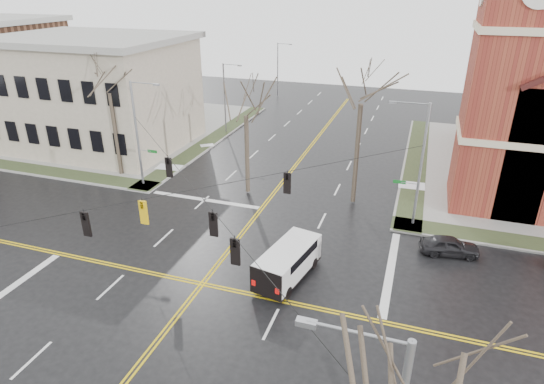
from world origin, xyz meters
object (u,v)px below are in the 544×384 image
(parked_car_a, at_px, (450,246))
(tree_nw_near, at_px, (246,111))
(streetlight_north_a, at_px, (226,96))
(cargo_van, at_px, (290,259))
(signal_pole_nw, at_px, (138,131))
(signal_pole_ne, at_px, (419,162))
(tree_ne, at_px, (361,97))
(tree_nw_far, at_px, (109,87))
(streetlight_north_b, at_px, (279,68))

(parked_car_a, distance_m, tree_nw_near, 17.98)
(streetlight_north_a, bearing_deg, parked_car_a, -38.92)
(cargo_van, distance_m, parked_car_a, 10.88)
(signal_pole_nw, bearing_deg, streetlight_north_a, 87.68)
(signal_pole_ne, height_order, parked_car_a, signal_pole_ne)
(tree_nw_near, height_order, tree_ne, tree_ne)
(signal_pole_ne, xyz_separation_m, tree_nw_far, (-26.08, 1.41, 3.19))
(tree_nw_far, height_order, tree_nw_near, tree_nw_far)
(cargo_van, bearing_deg, signal_pole_ne, 65.25)
(signal_pole_ne, height_order, streetlight_north_b, signal_pole_ne)
(signal_pole_nw, distance_m, streetlight_north_a, 16.52)
(signal_pole_nw, bearing_deg, parked_car_a, -7.58)
(signal_pole_nw, bearing_deg, cargo_van, -29.43)
(streetlight_north_a, relative_size, cargo_van, 1.43)
(tree_ne, bearing_deg, tree_nw_near, -174.12)
(tree_ne, bearing_deg, streetlight_north_a, 140.77)
(signal_pole_ne, xyz_separation_m, cargo_van, (-6.65, -9.02, -3.76))
(tree_nw_near, bearing_deg, tree_ne, 5.88)
(tree_ne, bearing_deg, signal_pole_nw, -172.61)
(cargo_van, bearing_deg, tree_nw_near, 134.64)
(signal_pole_nw, distance_m, streetlight_north_b, 36.51)
(signal_pole_nw, xyz_separation_m, tree_nw_near, (9.20, 1.43, 2.20))
(signal_pole_nw, xyz_separation_m, streetlight_north_b, (0.67, 36.50, -0.48))
(tree_nw_near, bearing_deg, signal_pole_ne, -6.07)
(cargo_van, relative_size, tree_nw_far, 0.50)
(streetlight_north_a, relative_size, streetlight_north_b, 1.00)
(streetlight_north_b, bearing_deg, tree_nw_far, -96.68)
(cargo_van, bearing_deg, signal_pole_nw, 162.20)
(tree_nw_far, bearing_deg, streetlight_north_b, 83.32)
(streetlight_north_b, bearing_deg, tree_ne, -63.08)
(streetlight_north_a, height_order, tree_nw_near, tree_nw_near)
(tree_nw_far, distance_m, tree_ne, 21.48)
(signal_pole_nw, relative_size, cargo_van, 1.61)
(streetlight_north_b, xyz_separation_m, tree_nw_near, (8.54, -35.07, 2.68))
(tree_nw_far, relative_size, tree_nw_near, 1.14)
(cargo_van, height_order, tree_ne, tree_ne)
(parked_car_a, xyz_separation_m, tree_nw_near, (-16.06, 4.79, 6.51))
(tree_nw_near, distance_m, tree_ne, 8.99)
(signal_pole_ne, bearing_deg, cargo_van, -126.37)
(tree_nw_far, bearing_deg, streetlight_north_a, 74.77)
(signal_pole_nw, distance_m, parked_car_a, 25.85)
(cargo_van, relative_size, tree_ne, 0.46)
(tree_nw_near, bearing_deg, signal_pole_nw, -171.17)
(signal_pole_ne, relative_size, cargo_van, 1.61)
(streetlight_north_a, bearing_deg, tree_nw_far, -105.23)
(tree_nw_far, bearing_deg, parked_car_a, -9.44)
(streetlight_north_a, bearing_deg, signal_pole_ne, -36.90)
(signal_pole_nw, relative_size, parked_car_a, 2.40)
(parked_car_a, height_order, tree_ne, tree_ne)
(streetlight_north_b, bearing_deg, signal_pole_nw, -91.05)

